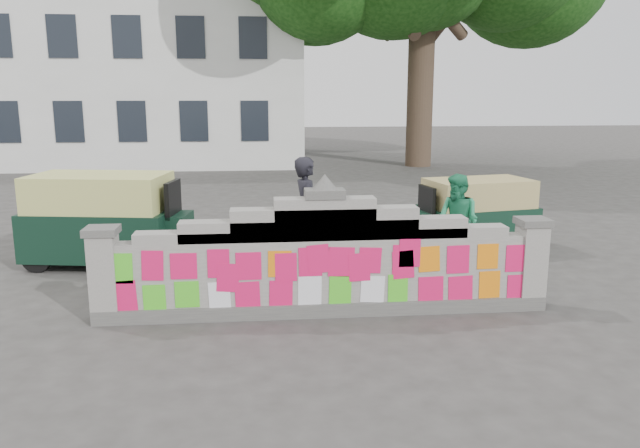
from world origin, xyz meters
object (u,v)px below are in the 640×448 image
(pedestrian, at_px, (458,222))
(rickshaw_right, at_px, (475,213))
(rickshaw_left, at_px, (106,218))
(cyclist_bike, at_px, (307,250))
(cyclist_rider, at_px, (307,228))

(pedestrian, bearing_deg, rickshaw_right, 114.07)
(pedestrian, distance_m, rickshaw_left, 6.36)
(cyclist_bike, bearing_deg, rickshaw_right, -66.93)
(cyclist_bike, bearing_deg, cyclist_rider, -171.38)
(rickshaw_left, bearing_deg, rickshaw_right, 13.45)
(pedestrian, relative_size, rickshaw_right, 0.64)
(cyclist_bike, relative_size, pedestrian, 1.22)
(cyclist_bike, distance_m, rickshaw_right, 4.02)
(cyclist_rider, xyz_separation_m, pedestrian, (2.75, 0.59, -0.07))
(cyclist_bike, xyz_separation_m, cyclist_rider, (0.00, -0.00, 0.38))
(cyclist_rider, bearing_deg, rickshaw_left, 62.61)
(cyclist_bike, relative_size, cyclist_rider, 1.12)
(cyclist_rider, distance_m, rickshaw_left, 3.83)
(pedestrian, height_order, rickshaw_left, pedestrian)
(rickshaw_left, bearing_deg, cyclist_rider, -12.42)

